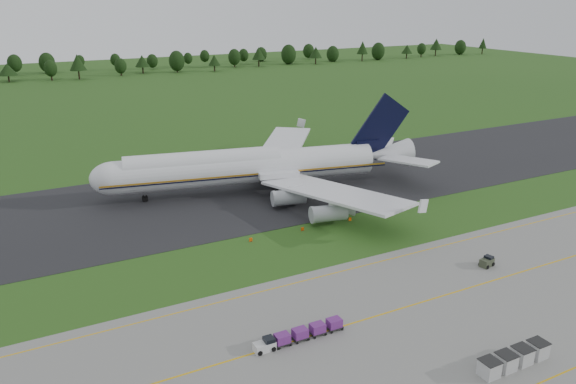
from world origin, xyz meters
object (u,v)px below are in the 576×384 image
aircraft (254,166)px  edge_markers (303,229)px  utility_cart (487,262)px  baggage_train (298,335)px  uld_row (514,358)px

aircraft → edge_markers: bearing=-93.0°
aircraft → utility_cart: (16.17, -46.14, -4.67)m
baggage_train → uld_row: bearing=-39.2°
baggage_train → utility_cart: 33.40m
aircraft → baggage_train: (-17.02, -49.87, -4.51)m
utility_cart → edge_markers: (-17.34, 23.92, -0.35)m
edge_markers → aircraft: bearing=87.0°
aircraft → edge_markers: size_ratio=3.41×
utility_cart → uld_row: 23.88m
aircraft → uld_row: aircraft is taller
baggage_train → utility_cart: size_ratio=4.77×
uld_row → aircraft: bearing=90.9°
uld_row → utility_cart: bearing=50.5°
aircraft → baggage_train: size_ratio=5.94×
aircraft → baggage_train: aircraft is taller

